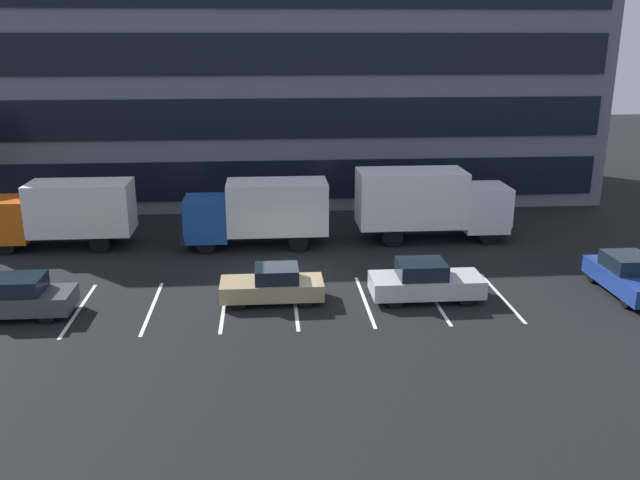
{
  "coord_description": "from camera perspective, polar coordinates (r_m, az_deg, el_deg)",
  "views": [
    {
      "loc": [
        -1.0,
        -27.96,
        10.18
      ],
      "look_at": [
        1.31,
        0.77,
        1.4
      ],
      "focal_mm": 37.75,
      "sensor_mm": 36.0,
      "label": 1
    }
  ],
  "objects": [
    {
      "name": "sedan_charcoal",
      "position": [
        27.84,
        -24.43,
        -4.48
      ],
      "size": [
        4.34,
        1.82,
        1.56
      ],
      "color": "#474C51",
      "rests_on": "ground_plane"
    },
    {
      "name": "office_building",
      "position": [
        46.02,
        -3.43,
        13.21
      ],
      "size": [
        39.47,
        13.39,
        14.4
      ],
      "color": "slate",
      "rests_on": "ground_plane"
    },
    {
      "name": "box_truck_blue",
      "position": [
        33.53,
        -5.19,
        2.53
      ],
      "size": [
        7.17,
        2.37,
        3.32
      ],
      "color": "#194799",
      "rests_on": "ground_plane"
    },
    {
      "name": "box_truck_white",
      "position": [
        34.97,
        9.28,
        3.29
      ],
      "size": [
        7.88,
        2.61,
        3.65
      ],
      "color": "white",
      "rests_on": "ground_plane"
    },
    {
      "name": "sedan_navy",
      "position": [
        30.3,
        24.7,
        -2.79
      ],
      "size": [
        1.87,
        4.46,
        1.6
      ],
      "color": "navy",
      "rests_on": "ground_plane"
    },
    {
      "name": "ground_plane",
      "position": [
        29.77,
        -2.39,
        -3.07
      ],
      "size": [
        120.0,
        120.0,
        0.0
      ],
      "primitive_type": "plane",
      "color": "black"
    },
    {
      "name": "sedan_tan",
      "position": [
        26.8,
        -4.01,
        -3.84
      ],
      "size": [
        4.07,
        1.7,
        1.46
      ],
      "color": "tan",
      "rests_on": "ground_plane"
    },
    {
      "name": "sedan_silver",
      "position": [
        27.27,
        8.9,
        -3.49
      ],
      "size": [
        4.46,
        1.87,
        1.6
      ],
      "color": "silver",
      "rests_on": "ground_plane"
    },
    {
      "name": "box_truck_orange",
      "position": [
        35.56,
        -20.97,
        2.29
      ],
      "size": [
        7.16,
        2.37,
        3.32
      ],
      "color": "#D85914",
      "rests_on": "ground_plane"
    },
    {
      "name": "lot_markings",
      "position": [
        26.83,
        -2.12,
        -5.36
      ],
      "size": [
        16.94,
        5.4,
        0.01
      ],
      "color": "silver",
      "rests_on": "ground_plane"
    }
  ]
}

